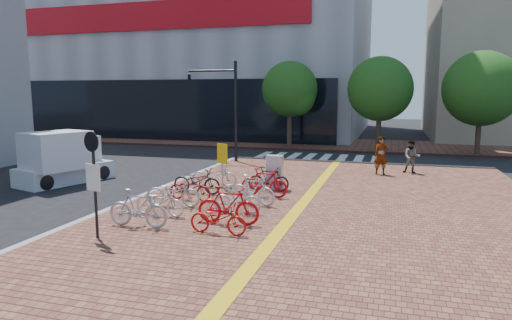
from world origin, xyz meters
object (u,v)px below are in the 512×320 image
(bike_6, at_px, (218,219))
(bike_11, at_px, (268,179))
(bike_9, at_px, (253,190))
(pedestrian_b, at_px, (412,157))
(bike_0, at_px, (138,208))
(bike_7, at_px, (228,205))
(bike_1, at_px, (160,202))
(bike_3, at_px, (190,188))
(utility_box, at_px, (275,172))
(bike_2, at_px, (173,192))
(bike_8, at_px, (237,199))
(traffic_light_pole, at_px, (214,93))
(bike_10, at_px, (264,183))
(notice_sign, at_px, (93,172))
(pedestrian_a, at_px, (381,156))
(box_truck, at_px, (63,158))
(bike_5, at_px, (214,175))
(bike_4, at_px, (197,181))
(yellow_sign, at_px, (222,158))

(bike_6, xyz_separation_m, bike_11, (-0.11, 5.63, 0.06))
(bike_9, xyz_separation_m, pedestrian_b, (5.41, 8.10, 0.28))
(bike_0, height_order, bike_7, bike_7)
(bike_9, bearing_deg, bike_0, 157.76)
(bike_1, bearing_deg, pedestrian_b, -33.51)
(bike_3, height_order, bike_11, bike_11)
(utility_box, bearing_deg, bike_1, -116.29)
(bike_2, relative_size, bike_3, 1.15)
(bike_0, bearing_deg, bike_3, -2.04)
(bike_8, relative_size, bike_9, 0.91)
(bike_11, bearing_deg, bike_8, 174.88)
(bike_0, distance_m, bike_3, 3.45)
(bike_11, bearing_deg, bike_0, 154.26)
(bike_2, xyz_separation_m, traffic_light_pole, (-2.62, 10.32, 3.31))
(bike_10, distance_m, notice_sign, 6.69)
(bike_6, height_order, pedestrian_a, pedestrian_a)
(pedestrian_b, bearing_deg, notice_sign, -117.83)
(notice_sign, distance_m, box_truck, 9.37)
(bike_3, height_order, pedestrian_a, pedestrian_a)
(bike_1, bearing_deg, bike_5, 3.38)
(bike_5, relative_size, pedestrian_a, 1.04)
(bike_4, bearing_deg, bike_0, -177.69)
(bike_5, bearing_deg, bike_6, -162.53)
(pedestrian_a, bearing_deg, bike_7, -128.36)
(bike_8, bearing_deg, utility_box, -6.55)
(bike_0, relative_size, bike_8, 1.18)
(bike_2, xyz_separation_m, bike_7, (2.49, -1.44, 0.07))
(bike_1, bearing_deg, yellow_sign, -2.33)
(bike_2, bearing_deg, yellow_sign, -17.18)
(bike_2, distance_m, bike_3, 1.02)
(bike_7, relative_size, yellow_sign, 1.02)
(bike_1, height_order, box_truck, box_truck)
(bike_9, xyz_separation_m, notice_sign, (-2.85, -4.67, 1.26))
(bike_4, bearing_deg, bike_9, -112.60)
(bike_9, xyz_separation_m, bike_10, (0.06, 1.22, 0.02))
(box_truck, bearing_deg, bike_2, -23.84)
(bike_5, height_order, bike_9, bike_9)
(traffic_light_pole, height_order, box_truck, traffic_light_pole)
(pedestrian_b, bearing_deg, bike_11, -127.86)
(bike_11, relative_size, traffic_light_pole, 0.29)
(bike_2, height_order, box_truck, box_truck)
(bike_7, xyz_separation_m, pedestrian_b, (5.40, 10.55, 0.23))
(yellow_sign, distance_m, notice_sign, 6.86)
(pedestrian_a, bearing_deg, bike_2, -144.03)
(pedestrian_b, bearing_deg, bike_9, -118.69)
(bike_6, height_order, bike_11, bike_11)
(pedestrian_b, relative_size, utility_box, 1.17)
(bike_3, height_order, bike_7, bike_7)
(bike_6, bearing_deg, bike_2, 48.49)
(pedestrian_a, height_order, pedestrian_b, pedestrian_a)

